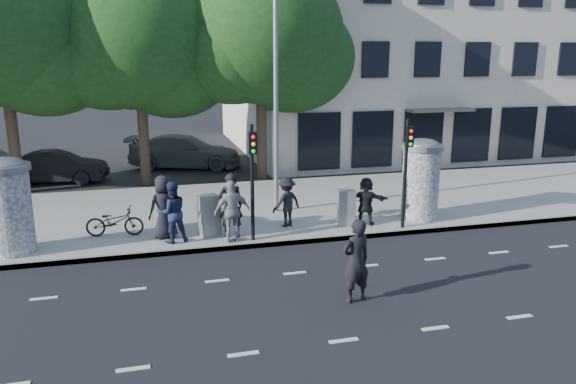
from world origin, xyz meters
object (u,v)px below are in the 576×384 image
object	(u,v)px
traffic_pole_far	(407,163)
ped_d	(287,202)
cabinet_left	(209,215)
ped_a	(164,207)
street_lamp	(276,75)
car_right	(185,151)
ad_column_right	(421,177)
ad_column_left	(8,204)
ped_c	(172,212)
ped_e	(232,211)
traffic_pole_near	(252,171)
cabinet_right	(346,208)
ped_b	(231,205)
car_mid	(56,167)
ped_f	(366,201)
man_road	(356,261)
bicycle	(115,222)

from	to	relation	value
traffic_pole_far	ped_d	size ratio (longest dim) A/B	2.15
cabinet_left	ped_a	bearing A→B (deg)	158.35
street_lamp	car_right	bearing A→B (deg)	104.11
ad_column_right	ad_column_left	bearing A→B (deg)	-179.08
ped_c	ped_d	size ratio (longest dim) A/B	1.14
traffic_pole_far	cabinet_left	world-z (taller)	traffic_pole_far
traffic_pole_far	street_lamp	size ratio (longest dim) A/B	0.42
cabinet_left	car_right	xyz separation A→B (m)	(0.21, 11.43, 0.02)
street_lamp	ped_e	xyz separation A→B (m)	(-2.00, -2.78, -3.73)
ad_column_left	traffic_pole_near	distance (m)	6.67
ped_d	cabinet_left	bearing A→B (deg)	-16.51
ped_c	traffic_pole_far	bearing A→B (deg)	164.99
ped_c	cabinet_right	world-z (taller)	ped_c
ped_b	car_mid	bearing A→B (deg)	-55.20
street_lamp	ped_e	size ratio (longest dim) A/B	4.38
ped_a	ped_f	size ratio (longest dim) A/B	1.22
ped_e	car_mid	xyz separation A→B (m)	(-6.03, 10.17, -0.37)
ped_d	ad_column_left	bearing A→B (deg)	-20.59
car_right	man_road	bearing A→B (deg)	-154.45
street_lamp	car_right	size ratio (longest dim) A/B	1.47
ad_column_left	ped_e	size ratio (longest dim) A/B	1.45
ped_b	man_road	size ratio (longest dim) A/B	1.01
traffic_pole_near	ped_d	world-z (taller)	traffic_pole_near
ad_column_left	ped_a	distance (m)	4.15
ped_f	traffic_pole_near	bearing A→B (deg)	31.66
car_mid	cabinet_right	bearing A→B (deg)	-125.30
ped_a	cabinet_right	size ratio (longest dim) A/B	1.66
car_mid	street_lamp	bearing A→B (deg)	-123.88
ped_a	bicycle	distance (m)	1.64
ad_column_left	traffic_pole_near	world-z (taller)	traffic_pole_near
traffic_pole_near	ped_e	world-z (taller)	traffic_pole_near
ad_column_right	man_road	size ratio (longest dim) A/B	1.37
bicycle	ad_column_right	bearing A→B (deg)	-85.19
traffic_pole_far	ped_b	bearing A→B (deg)	174.91
traffic_pole_near	ped_f	bearing A→B (deg)	9.54
car_mid	car_right	distance (m)	6.02
ad_column_left	ped_f	world-z (taller)	ad_column_left
ped_b	ped_e	xyz separation A→B (m)	(-0.03, -0.42, -0.06)
traffic_pole_near	cabinet_left	size ratio (longest dim) A/B	2.75
street_lamp	ped_c	xyz separation A→B (m)	(-3.68, -2.38, -3.74)
traffic_pole_far	cabinet_left	size ratio (longest dim) A/B	2.75
ped_d	bicycle	size ratio (longest dim) A/B	0.93
ped_d	cabinet_left	world-z (taller)	ped_d
ped_d	ped_f	bearing A→B (deg)	145.44
ad_column_left	man_road	size ratio (longest dim) A/B	1.37
ad_column_right	ped_b	distance (m)	6.40
traffic_pole_near	car_mid	xyz separation A→B (m)	(-6.63, 10.23, -1.54)
cabinet_left	car_mid	world-z (taller)	cabinet_left
ad_column_left	cabinet_right	world-z (taller)	ad_column_left
cabinet_right	ad_column_right	bearing A→B (deg)	17.02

